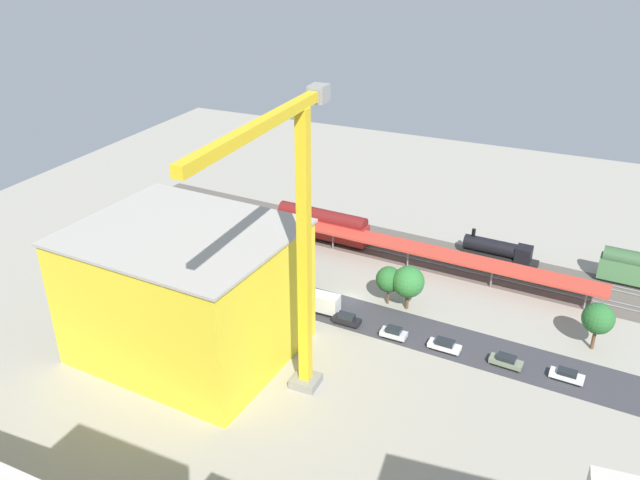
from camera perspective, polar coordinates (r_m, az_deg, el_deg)
ground_plane at (r=108.38m, az=2.74°, el=-5.25°), size 186.32×186.32×0.00m
rail_bed at (r=126.31m, az=6.41°, el=-0.50°), size 117.08×21.07×0.01m
street_asphalt at (r=105.26m, az=1.93°, el=-6.29°), size 116.79×16.60×0.01m
track_rails at (r=126.23m, az=6.41°, el=-0.43°), size 116.21×14.66×0.12m
platform_canopy_near at (r=117.26m, az=7.87°, el=-0.59°), size 68.47×9.04×4.30m
locomotive at (r=124.14m, az=15.75°, el=-0.95°), size 13.98×3.67×5.16m
freight_coach_far at (r=126.90m, az=0.20°, el=1.48°), size 19.43×4.38×6.32m
parked_car_0 at (r=96.72m, az=21.06°, el=-11.18°), size 4.67×2.02×1.54m
parked_car_1 at (r=96.66m, az=16.18°, el=-10.31°), size 4.74×2.11×1.70m
parked_car_2 at (r=97.74m, az=10.99°, el=-9.19°), size 4.88×2.03×1.71m
parked_car_3 at (r=99.19m, az=6.55°, el=-8.23°), size 4.06×1.94×1.71m
parked_car_4 at (r=101.75m, az=2.38°, el=-7.07°), size 4.54×1.87×1.70m
parked_car_5 at (r=105.15m, az=-2.18°, el=-5.85°), size 4.56×2.20×1.68m
construction_building at (r=93.65m, az=-11.72°, el=-4.62°), size 30.22×25.59×18.88m
construction_roof_slab at (r=89.15m, az=-12.28°, el=0.69°), size 30.85×26.23×0.40m
tower_crane at (r=75.17m, az=-2.27°, el=0.48°), size 3.60×29.68×40.04m
box_truck_0 at (r=108.90m, az=-6.58°, el=-4.21°), size 9.70×3.53×3.49m
box_truck_1 at (r=104.67m, az=-0.57°, el=-5.44°), size 8.96×2.51×3.28m
box_truck_2 at (r=112.73m, az=-9.23°, el=-3.26°), size 8.83×2.68×3.40m
street_tree_0 at (r=102.07m, az=23.46°, el=-6.42°), size 4.66×4.66×7.62m
street_tree_1 at (r=115.42m, az=-7.97°, el=-0.70°), size 5.39×5.39×7.43m
street_tree_2 at (r=113.46m, az=-5.68°, el=-0.87°), size 5.60×5.60×7.88m
street_tree_3 at (r=110.27m, az=-2.10°, el=-1.43°), size 5.54×5.54×8.17m
street_tree_4 at (r=105.37m, az=6.13°, el=-3.49°), size 4.28×4.28×6.74m
street_tree_5 at (r=104.13m, az=7.85°, el=-3.69°), size 5.19×5.19×7.66m
traffic_light at (r=110.76m, az=-2.50°, el=-1.93°), size 0.50×0.36×6.47m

